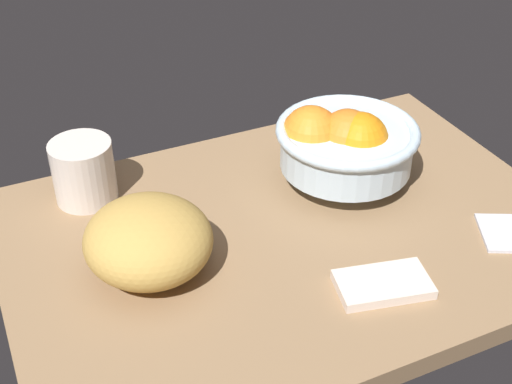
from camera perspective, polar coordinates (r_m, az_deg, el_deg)
The scene contains 5 objects.
ground_plane at distance 98.36cm, azimuth 2.74°, elevation -3.67°, with size 77.57×54.34×3.00cm, color #8D6D4B.
fruit_bowl at distance 104.27cm, azimuth 7.14°, elevation 3.99°, with size 21.16×21.16×12.00cm.
bread_loaf at distance 88.65cm, azimuth -8.71°, elevation -3.97°, with size 16.64×16.15×9.47cm, color tan.
napkin_folded at distance 89.05cm, azimuth 10.30°, elevation -7.40°, with size 11.61×6.62×1.35cm, color beige.
mug at distance 103.97cm, azimuth -13.79°, elevation 1.74°, with size 9.71×12.29×9.18cm.
Camera 1 is at (36.36, 67.63, 59.97)cm, focal length 49.16 mm.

